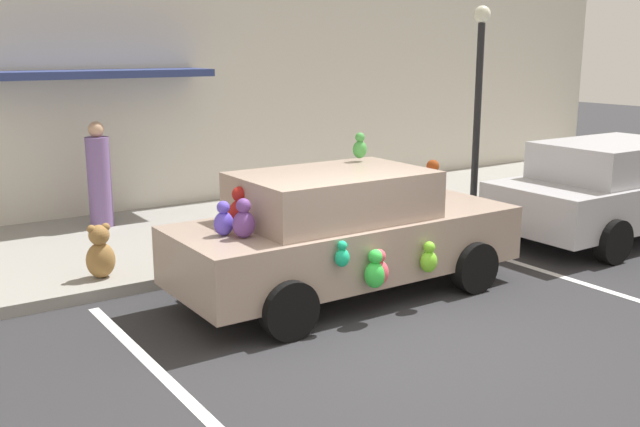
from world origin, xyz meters
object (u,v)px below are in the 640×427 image
at_px(plush_covered_car, 344,232).
at_px(street_lamp_post, 479,87).
at_px(parked_sedan_behind, 618,188).
at_px(pedestrian_near_shopfront, 99,178).
at_px(teddy_bear_on_sidewalk, 100,253).

bearing_deg(plush_covered_car, street_lamp_post, 24.75).
bearing_deg(parked_sedan_behind, street_lamp_post, 117.78).
bearing_deg(parked_sedan_behind, plush_covered_car, 178.49).
height_order(parked_sedan_behind, street_lamp_post, street_lamp_post).
xyz_separation_m(street_lamp_post, pedestrian_near_shopfront, (-5.70, 2.62, -1.39)).
bearing_deg(teddy_bear_on_sidewalk, parked_sedan_behind, -14.68).
relative_size(parked_sedan_behind, street_lamp_post, 1.28).
distance_m(plush_covered_car, street_lamp_post, 4.82).
xyz_separation_m(plush_covered_car, pedestrian_near_shopfront, (-1.55, 4.53, 0.14)).
distance_m(plush_covered_car, pedestrian_near_shopfront, 4.79).
bearing_deg(parked_sedan_behind, pedestrian_near_shopfront, 145.43).
distance_m(plush_covered_car, teddy_bear_on_sidewalk, 3.05).
height_order(plush_covered_car, pedestrian_near_shopfront, plush_covered_car).
relative_size(teddy_bear_on_sidewalk, pedestrian_near_shopfront, 0.41).
xyz_separation_m(parked_sedan_behind, teddy_bear_on_sidewalk, (-7.63, 2.00, -0.32)).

